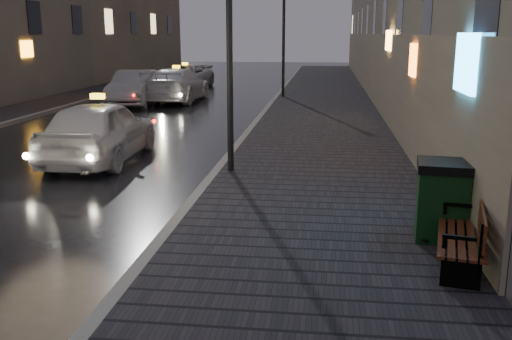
{
  "coord_description": "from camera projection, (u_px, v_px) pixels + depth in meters",
  "views": [
    {
      "loc": [
        3.98,
        -6.65,
        3.24
      ],
      "look_at": [
        2.78,
        3.22,
        0.85
      ],
      "focal_mm": 40.0,
      "sensor_mm": 36.0,
      "label": 1
    }
  ],
  "objects": [
    {
      "name": "lamp_near",
      "position": [
        229.0,
        22.0,
        12.41
      ],
      "size": [
        0.36,
        0.36,
        5.28
      ],
      "color": "black",
      "rests_on": "sidewalk"
    },
    {
      "name": "taxi_far",
      "position": [
        185.0,
        76.0,
        34.51
      ],
      "size": [
        2.88,
        5.25,
        1.39
      ],
      "primitive_type": "imported",
      "rotation": [
        0.0,
        0.0,
        -0.12
      ],
      "color": "silver",
      "rests_on": "ground"
    },
    {
      "name": "ground",
      "position": [
        22.0,
        281.0,
        7.65
      ],
      "size": [
        120.0,
        120.0,
        0.0
      ],
      "primitive_type": "plane",
      "color": "black",
      "rests_on": "ground"
    },
    {
      "name": "curb_far",
      "position": [
        99.0,
        98.0,
        28.77
      ],
      "size": [
        0.2,
        58.0,
        0.15
      ],
      "primitive_type": "cube",
      "color": "slate",
      "rests_on": "ground"
    },
    {
      "name": "taxi_near",
      "position": [
        100.0,
        130.0,
        14.66
      ],
      "size": [
        2.03,
        4.79,
        1.61
      ],
      "primitive_type": "imported",
      "rotation": [
        0.0,
        0.0,
        3.17
      ],
      "color": "silver",
      "rests_on": "ground"
    },
    {
      "name": "building_far_c",
      "position": [
        109.0,
        4.0,
        45.59
      ],
      "size": [
        6.0,
        22.0,
        11.0
      ],
      "primitive_type": "cube",
      "color": "#6B6051",
      "rests_on": "ground"
    },
    {
      "name": "sidewalk_far",
      "position": [
        74.0,
        97.0,
        28.92
      ],
      "size": [
        2.4,
        58.0,
        0.15
      ],
      "primitive_type": "cube",
      "color": "black",
      "rests_on": "ground"
    },
    {
      "name": "taxi_mid",
      "position": [
        177.0,
        85.0,
        27.6
      ],
      "size": [
        2.29,
        5.54,
        1.6
      ],
      "primitive_type": "imported",
      "rotation": [
        0.0,
        0.0,
        3.13
      ],
      "color": "silver",
      "rests_on": "ground"
    },
    {
      "name": "trash_bin",
      "position": [
        442.0,
        199.0,
        8.72
      ],
      "size": [
        0.88,
        0.88,
        1.21
      ],
      "rotation": [
        0.0,
        0.0,
        -0.12
      ],
      "color": "black",
      "rests_on": "sidewalk"
    },
    {
      "name": "car_left_mid",
      "position": [
        135.0,
        88.0,
        26.4
      ],
      "size": [
        2.05,
        4.88,
        1.57
      ],
      "primitive_type": "imported",
      "rotation": [
        0.0,
        0.0,
        0.08
      ],
      "color": "gray",
      "rests_on": "ground"
    },
    {
      "name": "lamp_far",
      "position": [
        284.0,
        28.0,
        27.85
      ],
      "size": [
        0.36,
        0.36,
        5.28
      ],
      "color": "black",
      "rests_on": "sidewalk"
    },
    {
      "name": "sidewalk",
      "position": [
        324.0,
        101.0,
        27.44
      ],
      "size": [
        4.6,
        58.0,
        0.15
      ],
      "primitive_type": "cube",
      "color": "black",
      "rests_on": "ground"
    },
    {
      "name": "curb",
      "position": [
        274.0,
        100.0,
        27.72
      ],
      "size": [
        0.2,
        58.0,
        0.15
      ],
      "primitive_type": "cube",
      "color": "slate",
      "rests_on": "ground"
    },
    {
      "name": "bench",
      "position": [
        467.0,
        236.0,
        7.65
      ],
      "size": [
        0.93,
        1.81,
        0.88
      ],
      "rotation": [
        0.0,
        0.0,
        -0.2
      ],
      "color": "black",
      "rests_on": "sidewalk"
    }
  ]
}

